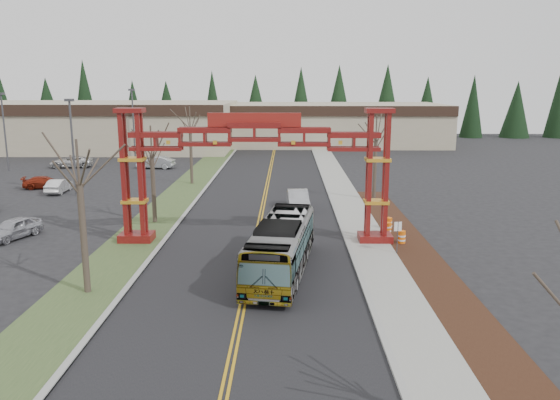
{
  "coord_description": "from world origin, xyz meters",
  "views": [
    {
      "loc": [
        2.14,
        -17.22,
        10.41
      ],
      "look_at": [
        1.72,
        12.55,
        4.06
      ],
      "focal_mm": 35.0,
      "sensor_mm": 36.0,
      "label": 1
    }
  ],
  "objects_px": {
    "gateway_arch": "(255,153)",
    "barrel_north": "(389,224)",
    "silver_sedan": "(298,200)",
    "parked_car_near_a": "(13,228)",
    "parked_car_mid_a": "(45,182)",
    "parked_car_far_a": "(156,162)",
    "parked_car_far_b": "(71,162)",
    "light_pole_near": "(72,140)",
    "bare_tree_median_near": "(80,185)",
    "barrel_south": "(402,238)",
    "transit_bus": "(281,247)",
    "bare_tree_median_mid": "(152,155)",
    "bare_tree_median_far": "(190,127)",
    "bare_tree_right_far": "(376,140)",
    "parked_car_near_b": "(59,186)",
    "barrel_mid": "(388,229)",
    "retail_building_west": "(91,125)",
    "light_pole_mid": "(4,126)",
    "street_sign": "(398,231)",
    "light_pole_far": "(133,118)",
    "retail_building_east": "(332,124)"
  },
  "relations": [
    {
      "from": "silver_sedan",
      "to": "bare_tree_median_near",
      "type": "xyz_separation_m",
      "value": [
        -11.03,
        -19.18,
        4.8
      ]
    },
    {
      "from": "parked_car_near_a",
      "to": "parked_car_far_b",
      "type": "height_order",
      "value": "parked_car_far_b"
    },
    {
      "from": "light_pole_near",
      "to": "bare_tree_right_far",
      "type": "bearing_deg",
      "value": -3.73
    },
    {
      "from": "light_pole_mid",
      "to": "barrel_mid",
      "type": "distance_m",
      "value": 50.32
    },
    {
      "from": "parked_car_near_a",
      "to": "bare_tree_median_mid",
      "type": "distance_m",
      "value": 10.73
    },
    {
      "from": "parked_car_near_b",
      "to": "bare_tree_right_far",
      "type": "relative_size",
      "value": 0.53
    },
    {
      "from": "silver_sedan",
      "to": "parked_car_near_a",
      "type": "relative_size",
      "value": 1.17
    },
    {
      "from": "bare_tree_median_near",
      "to": "barrel_south",
      "type": "xyz_separation_m",
      "value": [
        17.68,
        8.75,
        -5.13
      ]
    },
    {
      "from": "retail_building_west",
      "to": "parked_car_mid_a",
      "type": "height_order",
      "value": "retail_building_west"
    },
    {
      "from": "gateway_arch",
      "to": "parked_car_mid_a",
      "type": "distance_m",
      "value": 29.95
    },
    {
      "from": "street_sign",
      "to": "barrel_north",
      "type": "relative_size",
      "value": 2.24
    },
    {
      "from": "silver_sedan",
      "to": "bare_tree_median_near",
      "type": "relative_size",
      "value": 0.62
    },
    {
      "from": "light_pole_mid",
      "to": "retail_building_west",
      "type": "bearing_deg",
      "value": 85.12
    },
    {
      "from": "parked_car_far_b",
      "to": "barrel_south",
      "type": "distance_m",
      "value": 48.58
    },
    {
      "from": "parked_car_far_b",
      "to": "bare_tree_median_far",
      "type": "xyz_separation_m",
      "value": [
        17.37,
        -11.57,
        5.31
      ]
    },
    {
      "from": "transit_bus",
      "to": "light_pole_near",
      "type": "distance_m",
      "value": 29.28
    },
    {
      "from": "light_pole_near",
      "to": "parked_car_near_a",
      "type": "bearing_deg",
      "value": -85.09
    },
    {
      "from": "parked_car_mid_a",
      "to": "parked_car_far_a",
      "type": "height_order",
      "value": "parked_car_far_a"
    },
    {
      "from": "gateway_arch",
      "to": "bare_tree_right_far",
      "type": "height_order",
      "value": "gateway_arch"
    },
    {
      "from": "barrel_mid",
      "to": "retail_building_west",
      "type": "bearing_deg",
      "value": 126.98
    },
    {
      "from": "parked_car_near_a",
      "to": "light_pole_near",
      "type": "distance_m",
      "value": 15.35
    },
    {
      "from": "retail_building_east",
      "to": "parked_car_mid_a",
      "type": "relative_size",
      "value": 8.91
    },
    {
      "from": "light_pole_mid",
      "to": "parked_car_mid_a",
      "type": "bearing_deg",
      "value": -50.07
    },
    {
      "from": "silver_sedan",
      "to": "light_pole_far",
      "type": "distance_m",
      "value": 39.86
    },
    {
      "from": "parked_car_near_b",
      "to": "barrel_mid",
      "type": "relative_size",
      "value": 4.52
    },
    {
      "from": "bare_tree_median_far",
      "to": "barrel_north",
      "type": "relative_size",
      "value": 8.65
    },
    {
      "from": "barrel_mid",
      "to": "barrel_north",
      "type": "height_order",
      "value": "barrel_north"
    },
    {
      "from": "transit_bus",
      "to": "parked_car_far_a",
      "type": "xyz_separation_m",
      "value": [
        -16.2,
        38.48,
        -0.76
      ]
    },
    {
      "from": "transit_bus",
      "to": "parked_car_far_b",
      "type": "height_order",
      "value": "transit_bus"
    },
    {
      "from": "gateway_arch",
      "to": "barrel_north",
      "type": "relative_size",
      "value": 19.29
    },
    {
      "from": "gateway_arch",
      "to": "bare_tree_median_near",
      "type": "distance_m",
      "value": 12.22
    },
    {
      "from": "bare_tree_median_mid",
      "to": "bare_tree_median_far",
      "type": "relative_size",
      "value": 0.91
    },
    {
      "from": "transit_bus",
      "to": "parked_car_far_b",
      "type": "xyz_separation_m",
      "value": [
        -27.18,
        39.23,
        -0.8
      ]
    },
    {
      "from": "bare_tree_median_near",
      "to": "street_sign",
      "type": "distance_m",
      "value": 18.63
    },
    {
      "from": "parked_car_near_a",
      "to": "retail_building_west",
      "type": "bearing_deg",
      "value": 124.19
    },
    {
      "from": "barrel_mid",
      "to": "light_pole_far",
      "type": "bearing_deg",
      "value": 125.61
    },
    {
      "from": "bare_tree_median_far",
      "to": "barrel_north",
      "type": "height_order",
      "value": "bare_tree_median_far"
    },
    {
      "from": "light_pole_far",
      "to": "barrel_south",
      "type": "bearing_deg",
      "value": -55.49
    },
    {
      "from": "barrel_south",
      "to": "street_sign",
      "type": "bearing_deg",
      "value": -108.46
    },
    {
      "from": "parked_car_far_b",
      "to": "light_pole_near",
      "type": "height_order",
      "value": "light_pole_near"
    },
    {
      "from": "transit_bus",
      "to": "street_sign",
      "type": "xyz_separation_m",
      "value": [
        7.14,
        3.4,
        -0.01
      ]
    },
    {
      "from": "bare_tree_median_near",
      "to": "barrel_south",
      "type": "height_order",
      "value": "bare_tree_median_near"
    },
    {
      "from": "gateway_arch",
      "to": "retail_building_east",
      "type": "height_order",
      "value": "gateway_arch"
    },
    {
      "from": "light_pole_mid",
      "to": "street_sign",
      "type": "relative_size",
      "value": 4.45
    },
    {
      "from": "parked_car_mid_a",
      "to": "barrel_north",
      "type": "xyz_separation_m",
      "value": [
        32.0,
        -15.83,
        -0.15
      ]
    },
    {
      "from": "transit_bus",
      "to": "parked_car_near_a",
      "type": "relative_size",
      "value": 2.63
    },
    {
      "from": "retail_building_west",
      "to": "barrel_south",
      "type": "bearing_deg",
      "value": -53.92
    },
    {
      "from": "transit_bus",
      "to": "parked_car_far_a",
      "type": "relative_size",
      "value": 2.36
    },
    {
      "from": "light_pole_mid",
      "to": "barrel_mid",
      "type": "height_order",
      "value": "light_pole_mid"
    },
    {
      "from": "bare_tree_median_mid",
      "to": "light_pole_near",
      "type": "bearing_deg",
      "value": 134.32
    }
  ]
}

